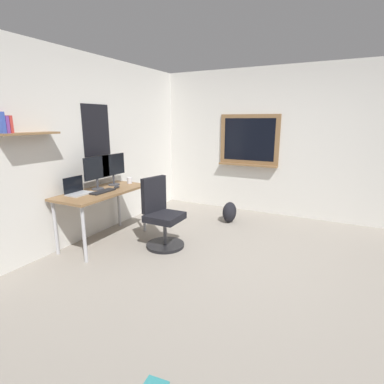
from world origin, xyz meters
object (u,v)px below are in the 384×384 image
office_chair (161,217)px  computer_mouse (117,187)px  monitor_primary (97,170)px  backpack (229,212)px  coffee_mug (130,180)px  keyboard (103,192)px  monitor_secondary (113,167)px  laptop (77,190)px  desk (102,196)px

office_chair → computer_mouse: (-0.04, 0.73, 0.36)m
monitor_primary → backpack: size_ratio=1.34×
office_chair → coffee_mug: (0.32, 0.78, 0.38)m
monitor_primary → keyboard: size_ratio=1.25×
computer_mouse → office_chair: bearing=-87.2°
keyboard → computer_mouse: size_ratio=3.56×
monitor_secondary → computer_mouse: size_ratio=4.46×
computer_mouse → backpack: size_ratio=0.30×
office_chair → coffee_mug: 0.92m
laptop → coffee_mug: laptop is taller
desk → computer_mouse: bearing=-19.9°
desk → keyboard: 0.14m
computer_mouse → desk: bearing=160.1°
laptop → keyboard: 0.33m
desk → office_chair: bearing=-72.8°
office_chair → monitor_secondary: monitor_secondary is taller
coffee_mug → monitor_primary: bearing=166.5°
office_chair → monitor_secondary: 1.10m
laptop → monitor_primary: bearing=-8.3°
monitor_primary → backpack: 2.26m
laptop → backpack: (1.90, -1.44, -0.63)m
computer_mouse → backpack: 1.94m
desk → office_chair: 0.88m
laptop → computer_mouse: size_ratio=2.98×
monitor_secondary → backpack: 2.05m
keyboard → coffee_mug: coffee_mug is taller
monitor_secondary → coffee_mug: (0.20, -0.13, -0.22)m
desk → coffee_mug: (0.56, -0.03, 0.13)m
keyboard → backpack: keyboard is taller
desk → backpack: 2.12m
desk → monitor_primary: monitor_primary is taller
computer_mouse → coffee_mug: coffee_mug is taller
monitor_primary → coffee_mug: monitor_primary is taller
computer_mouse → monitor_secondary: bearing=49.4°
desk → monitor_secondary: 0.52m
desk → monitor_secondary: size_ratio=2.87×
desk → monitor_primary: size_ratio=2.87×
monitor_primary → coffee_mug: 0.59m
coffee_mug → office_chair: bearing=-112.2°
desk → backpack: (1.60, -1.29, -0.49)m
office_chair → backpack: office_chair is taller
desk → monitor_primary: (0.03, 0.10, 0.35)m
office_chair → monitor_primary: 1.11m
laptop → backpack: bearing=-37.1°
laptop → coffee_mug: (0.86, -0.18, -0.01)m
monitor_secondary → laptop: bearing=175.9°
monitor_primary → keyboard: bearing=-119.3°
keyboard → coffee_mug: bearing=4.5°
keyboard → computer_mouse: bearing=0.0°
office_chair → laptop: bearing=119.9°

